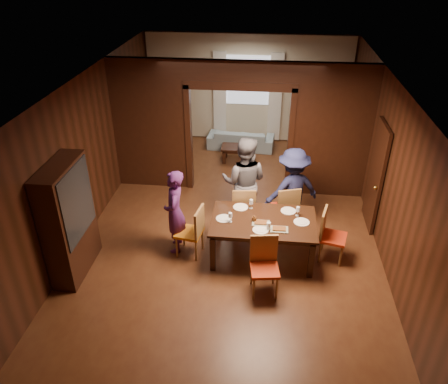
# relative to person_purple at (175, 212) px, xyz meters

# --- Properties ---
(floor) EXTENTS (9.00, 9.00, 0.00)m
(floor) POSITION_rel_person_purple_xyz_m (0.94, 0.74, -0.79)
(floor) COLOR #4E2715
(floor) RESTS_ON ground
(ceiling) EXTENTS (5.50, 9.00, 0.02)m
(ceiling) POSITION_rel_person_purple_xyz_m (0.94, 0.74, 2.11)
(ceiling) COLOR silver
(ceiling) RESTS_ON room_walls
(room_walls) EXTENTS (5.52, 9.01, 2.90)m
(room_walls) POSITION_rel_person_purple_xyz_m (0.94, 2.63, 0.72)
(room_walls) COLOR black
(room_walls) RESTS_ON floor
(person_purple) EXTENTS (0.45, 0.62, 1.58)m
(person_purple) POSITION_rel_person_purple_xyz_m (0.00, 0.00, 0.00)
(person_purple) COLOR #4F205E
(person_purple) RESTS_ON floor
(person_grey) EXTENTS (0.96, 0.78, 1.84)m
(person_grey) POSITION_rel_person_purple_xyz_m (1.16, 0.98, 0.13)
(person_grey) COLOR #55545B
(person_grey) RESTS_ON floor
(person_navy) EXTENTS (1.24, 1.00, 1.67)m
(person_navy) POSITION_rel_person_purple_xyz_m (2.08, 0.95, 0.04)
(person_navy) COLOR #191C3F
(person_navy) RESTS_ON floor
(sofa) EXTENTS (1.81, 0.80, 0.52)m
(sofa) POSITION_rel_person_purple_xyz_m (0.83, 4.59, -0.53)
(sofa) COLOR #8FAABB
(sofa) RESTS_ON floor
(serving_bowl) EXTENTS (0.28, 0.28, 0.07)m
(serving_bowl) POSITION_rel_person_purple_xyz_m (1.66, 0.02, 0.01)
(serving_bowl) COLOR black
(serving_bowl) RESTS_ON dining_table
(dining_table) EXTENTS (1.81, 1.13, 0.76)m
(dining_table) POSITION_rel_person_purple_xyz_m (1.57, -0.05, -0.41)
(dining_table) COLOR black
(dining_table) RESTS_ON floor
(coffee_table) EXTENTS (0.80, 0.50, 0.40)m
(coffee_table) POSITION_rel_person_purple_xyz_m (0.80, 3.76, -0.59)
(coffee_table) COLOR black
(coffee_table) RESTS_ON floor
(chair_left) EXTENTS (0.51, 0.51, 0.97)m
(chair_left) POSITION_rel_person_purple_xyz_m (0.27, -0.13, -0.30)
(chair_left) COLOR orange
(chair_left) RESTS_ON floor
(chair_right) EXTENTS (0.53, 0.53, 0.97)m
(chair_right) POSITION_rel_person_purple_xyz_m (2.79, 0.00, -0.30)
(chair_right) COLOR red
(chair_right) RESTS_ON floor
(chair_far_l) EXTENTS (0.49, 0.49, 0.97)m
(chair_far_l) POSITION_rel_person_purple_xyz_m (1.17, 0.76, -0.30)
(chair_far_l) COLOR red
(chair_far_l) RESTS_ON floor
(chair_far_r) EXTENTS (0.55, 0.55, 0.97)m
(chair_far_r) POSITION_rel_person_purple_xyz_m (1.96, 0.87, -0.30)
(chair_far_r) COLOR red
(chair_far_r) RESTS_ON floor
(chair_near) EXTENTS (0.50, 0.50, 0.97)m
(chair_near) POSITION_rel_person_purple_xyz_m (1.63, -0.98, -0.30)
(chair_near) COLOR red
(chair_near) RESTS_ON floor
(hutch) EXTENTS (0.40, 1.20, 2.00)m
(hutch) POSITION_rel_person_purple_xyz_m (-1.59, -0.76, 0.21)
(hutch) COLOR black
(hutch) RESTS_ON floor
(door_right) EXTENTS (0.06, 0.90, 2.10)m
(door_right) POSITION_rel_person_purple_xyz_m (3.64, 1.24, 0.26)
(door_right) COLOR black
(door_right) RESTS_ON floor
(window_far) EXTENTS (1.20, 0.03, 1.30)m
(window_far) POSITION_rel_person_purple_xyz_m (0.94, 5.18, 0.91)
(window_far) COLOR silver
(window_far) RESTS_ON back_wall
(curtain_left) EXTENTS (0.35, 0.06, 2.40)m
(curtain_left) POSITION_rel_person_purple_xyz_m (0.19, 5.14, 0.46)
(curtain_left) COLOR white
(curtain_left) RESTS_ON back_wall
(curtain_right) EXTENTS (0.35, 0.06, 2.40)m
(curtain_right) POSITION_rel_person_purple_xyz_m (1.69, 5.14, 0.46)
(curtain_right) COLOR white
(curtain_right) RESTS_ON back_wall
(plate_left) EXTENTS (0.27, 0.27, 0.01)m
(plate_left) POSITION_rel_person_purple_xyz_m (0.88, -0.08, -0.02)
(plate_left) COLOR silver
(plate_left) RESTS_ON dining_table
(plate_far_l) EXTENTS (0.27, 0.27, 0.01)m
(plate_far_l) POSITION_rel_person_purple_xyz_m (1.14, 0.32, -0.02)
(plate_far_l) COLOR white
(plate_far_l) RESTS_ON dining_table
(plate_far_r) EXTENTS (0.27, 0.27, 0.01)m
(plate_far_r) POSITION_rel_person_purple_xyz_m (2.00, 0.28, -0.02)
(plate_far_r) COLOR silver
(plate_far_r) RESTS_ON dining_table
(plate_right) EXTENTS (0.27, 0.27, 0.01)m
(plate_right) POSITION_rel_person_purple_xyz_m (2.22, -0.05, -0.02)
(plate_right) COLOR white
(plate_right) RESTS_ON dining_table
(plate_near) EXTENTS (0.27, 0.27, 0.01)m
(plate_near) POSITION_rel_person_purple_xyz_m (1.53, -0.36, -0.02)
(plate_near) COLOR silver
(plate_near) RESTS_ON dining_table
(platter_a) EXTENTS (0.30, 0.20, 0.04)m
(platter_a) POSITION_rel_person_purple_xyz_m (1.53, -0.16, -0.01)
(platter_a) COLOR gray
(platter_a) RESTS_ON dining_table
(platter_b) EXTENTS (0.30, 0.20, 0.04)m
(platter_b) POSITION_rel_person_purple_xyz_m (1.83, -0.31, -0.01)
(platter_b) COLOR gray
(platter_b) RESTS_ON dining_table
(wineglass_left) EXTENTS (0.08, 0.08, 0.18)m
(wineglass_left) POSITION_rel_person_purple_xyz_m (1.00, -0.16, 0.06)
(wineglass_left) COLOR silver
(wineglass_left) RESTS_ON dining_table
(wineglass_far) EXTENTS (0.08, 0.08, 0.18)m
(wineglass_far) POSITION_rel_person_purple_xyz_m (1.33, 0.31, 0.06)
(wineglass_far) COLOR white
(wineglass_far) RESTS_ON dining_table
(wineglass_right) EXTENTS (0.08, 0.08, 0.18)m
(wineglass_right) POSITION_rel_person_purple_xyz_m (2.15, 0.16, 0.06)
(wineglass_right) COLOR silver
(wineglass_right) RESTS_ON dining_table
(tumbler) EXTENTS (0.07, 0.07, 0.14)m
(tumbler) POSITION_rel_person_purple_xyz_m (1.66, -0.32, 0.04)
(tumbler) COLOR silver
(tumbler) RESTS_ON dining_table
(condiment_jar) EXTENTS (0.08, 0.08, 0.11)m
(condiment_jar) POSITION_rel_person_purple_xyz_m (1.41, -0.10, 0.03)
(condiment_jar) COLOR #4A2811
(condiment_jar) RESTS_ON dining_table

